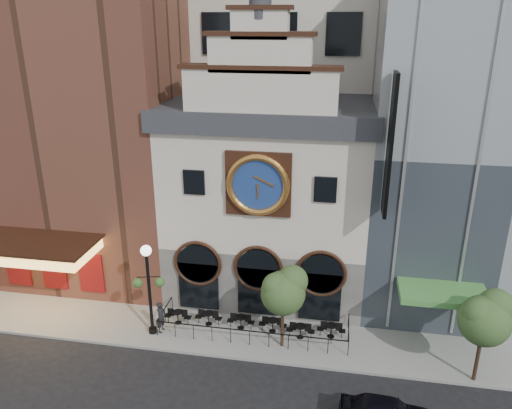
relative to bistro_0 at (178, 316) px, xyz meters
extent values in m
plane|color=black|center=(4.53, -2.53, -0.61)|extent=(120.00, 120.00, 0.00)
cube|color=gray|center=(4.53, -0.03, -0.54)|extent=(44.00, 5.00, 0.15)
cube|color=#605E5B|center=(4.53, 5.47, 1.54)|extent=(12.00, 8.00, 4.00)
cube|color=silver|center=(4.53, 5.47, 7.04)|extent=(12.00, 8.00, 7.00)
cube|color=#2D3035|center=(4.53, 5.47, 11.14)|extent=(12.60, 8.60, 1.20)
cube|color=black|center=(4.53, 1.39, 7.94)|extent=(3.60, 0.25, 3.60)
cylinder|color=navy|center=(4.53, 1.25, 7.94)|extent=(3.10, 0.12, 3.10)
torus|color=#CE883C|center=(4.53, 1.17, 7.94)|extent=(3.46, 0.36, 3.46)
cylinder|color=#2D3035|center=(4.53, 1.87, 16.84)|extent=(1.10, 1.10, 1.10)
cube|color=brown|center=(-8.47, 7.47, 12.04)|extent=(14.00, 12.00, 25.00)
cube|color=#FFBF59|center=(-8.47, -0.23, 3.74)|extent=(7.00, 3.40, 0.70)
cube|color=black|center=(-8.47, -0.23, 4.19)|extent=(7.40, 3.80, 0.15)
cube|color=maroon|center=(-8.47, 1.42, 1.54)|extent=(5.60, 0.15, 2.60)
cube|color=gray|center=(17.53, 7.47, 9.54)|extent=(14.00, 12.00, 20.00)
cube|color=#4D9745|center=(14.53, 0.27, 2.84)|extent=(4.50, 2.40, 0.35)
cube|color=black|center=(11.13, 0.47, 10.54)|extent=(0.18, 1.60, 7.00)
cylinder|color=black|center=(0.00, 0.00, 0.28)|extent=(0.68, 0.68, 0.03)
cylinder|color=black|center=(0.00, 0.00, -0.09)|extent=(0.06, 0.06, 0.72)
cylinder|color=black|center=(1.80, 0.19, 0.28)|extent=(0.68, 0.68, 0.03)
cylinder|color=black|center=(1.80, 0.19, -0.09)|extent=(0.06, 0.06, 0.72)
cylinder|color=black|center=(3.73, 0.13, 0.28)|extent=(0.68, 0.68, 0.03)
cylinder|color=black|center=(3.73, 0.13, -0.09)|extent=(0.06, 0.06, 0.72)
cylinder|color=black|center=(5.58, 0.13, 0.28)|extent=(0.68, 0.68, 0.03)
cylinder|color=black|center=(5.58, 0.13, -0.09)|extent=(0.06, 0.06, 0.72)
cylinder|color=black|center=(7.19, -0.17, 0.28)|extent=(0.68, 0.68, 0.03)
cylinder|color=black|center=(7.19, -0.17, -0.09)|extent=(0.06, 0.06, 0.72)
cylinder|color=black|center=(8.88, 0.20, 0.28)|extent=(0.68, 0.68, 0.03)
cylinder|color=black|center=(8.88, 0.20, -0.09)|extent=(0.06, 0.06, 0.72)
imported|color=black|center=(-0.66, -0.93, 0.47)|extent=(0.55, 0.74, 1.87)
cylinder|color=black|center=(-1.12, -1.16, 2.02)|extent=(0.18, 0.18, 4.97)
cylinder|color=black|center=(-1.12, -1.16, -0.31)|extent=(0.44, 0.44, 0.30)
sphere|color=white|center=(-1.12, -1.16, 4.70)|extent=(0.60, 0.60, 0.60)
sphere|color=#325D25|center=(-1.70, -1.30, 2.77)|extent=(0.56, 0.56, 0.56)
sphere|color=#325D25|center=(-0.54, -1.01, 2.77)|extent=(0.56, 0.56, 0.56)
cylinder|color=#382619|center=(6.27, -1.07, 0.81)|extent=(0.18, 0.18, 2.55)
sphere|color=#335321|center=(6.27, -1.07, 2.82)|extent=(2.37, 2.37, 2.37)
sphere|color=#335321|center=(6.73, -0.80, 3.45)|extent=(1.64, 1.64, 1.64)
sphere|color=#335321|center=(5.91, -1.25, 3.27)|extent=(1.46, 1.46, 1.46)
cylinder|color=#382619|center=(15.98, -2.13, 0.86)|extent=(0.19, 0.19, 2.65)
sphere|color=#325621|center=(15.98, -2.13, 2.94)|extent=(2.46, 2.46, 2.46)
sphere|color=#325621|center=(16.46, -1.85, 3.60)|extent=(1.70, 1.70, 1.70)
sphere|color=#325621|center=(15.60, -2.32, 3.42)|extent=(1.51, 1.51, 1.51)
camera|label=1|loc=(8.83, -23.79, 16.36)|focal=35.00mm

